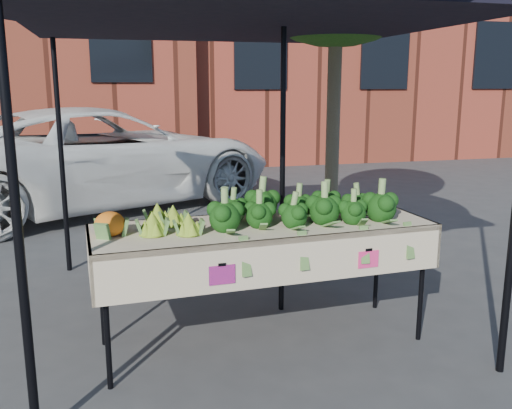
% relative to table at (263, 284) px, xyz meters
% --- Properties ---
extents(ground, '(90.00, 90.00, 0.00)m').
position_rel_table_xyz_m(ground, '(-0.20, 0.06, -0.45)').
color(ground, '#343437').
extents(table, '(2.44, 0.93, 0.90)m').
position_rel_table_xyz_m(table, '(0.00, 0.00, 0.00)').
color(table, beige).
rests_on(table, ground).
extents(canopy, '(3.16, 3.16, 2.74)m').
position_rel_table_xyz_m(canopy, '(-0.04, 0.63, 0.92)').
color(canopy, black).
rests_on(canopy, ground).
extents(broccoli_heap, '(1.37, 0.57, 0.26)m').
position_rel_table_xyz_m(broccoli_heap, '(0.27, 0.03, 0.58)').
color(broccoli_heap, '#13340E').
rests_on(broccoli_heap, table).
extents(romanesco_cluster, '(0.43, 0.57, 0.20)m').
position_rel_table_xyz_m(romanesco_cluster, '(-0.67, 0.04, 0.55)').
color(romanesco_cluster, '#8AAE34').
rests_on(romanesco_cluster, table).
extents(cauliflower_pair, '(0.20, 0.20, 0.18)m').
position_rel_table_xyz_m(cauliflower_pair, '(-1.05, -0.05, 0.54)').
color(cauliflower_pair, orange).
rests_on(cauliflower_pair, table).
extents(vehicle, '(2.44, 2.94, 5.51)m').
position_rel_table_xyz_m(vehicle, '(-1.15, 5.22, 2.30)').
color(vehicle, white).
rests_on(vehicle, ground).
extents(street_tree, '(1.97, 1.97, 3.89)m').
position_rel_table_xyz_m(street_tree, '(1.11, 1.44, 1.49)').
color(street_tree, '#1E4C14').
rests_on(street_tree, ground).
extents(building_right, '(12.00, 8.00, 8.50)m').
position_rel_table_xyz_m(building_right, '(6.80, 12.56, 3.80)').
color(building_right, maroon).
rests_on(building_right, ground).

